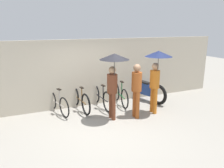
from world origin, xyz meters
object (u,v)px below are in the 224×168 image
Objects in this scene: parked_bicycle_1 at (80,99)px; parked_bicycle_3 at (120,94)px; parked_bicycle_0 at (58,103)px; pedestrian_trailing at (157,67)px; pedestrian_leading at (113,70)px; motorcycle at (144,89)px; parked_bicycle_2 at (101,97)px; pedestrian_center at (137,87)px.

parked_bicycle_1 is 1.54m from parked_bicycle_3.
pedestrian_trailing is (2.98, -1.36, 1.22)m from parked_bicycle_0.
pedestrian_leading is (1.50, -1.28, 1.22)m from parked_bicycle_0.
pedestrian_trailing reaches higher than motorcycle.
parked_bicycle_1 is 0.77m from parked_bicycle_2.
pedestrian_center is (-0.08, -1.34, 0.65)m from parked_bicycle_3.
pedestrian_center reaches higher than motorcycle.
parked_bicycle_2 is at bearing -64.06° from pedestrian_center.
pedestrian_leading is (-0.82, -1.22, 1.21)m from parked_bicycle_3.
pedestrian_leading reaches higher than parked_bicycle_1.
pedestrian_leading is at bearing -155.15° from parked_bicycle_1.
pedestrian_center is 0.82× the size of pedestrian_trailing.
parked_bicycle_2 reaches higher than parked_bicycle_3.
parked_bicycle_0 is 0.89× the size of parked_bicycle_2.
parked_bicycle_3 is 0.78× the size of motorcycle.
parked_bicycle_3 is 1.09m from motorcycle.
pedestrian_trailing is 0.99× the size of motorcycle.
pedestrian_center is at bearing -155.34° from parked_bicycle_2.
parked_bicycle_0 is 1.54m from parked_bicycle_2.
pedestrian_leading is at bearing 152.55° from parked_bicycle_3.
parked_bicycle_3 is 0.96× the size of pedestrian_center.
motorcycle is (1.09, 0.05, 0.06)m from parked_bicycle_3.
pedestrian_trailing reaches higher than parked_bicycle_1.
pedestrian_trailing is (1.48, -0.09, -0.00)m from pedestrian_leading.
motorcycle is at bearing -94.72° from parked_bicycle_1.
pedestrian_trailing reaches higher than pedestrian_center.
parked_bicycle_2 is 1.64m from pedestrian_center.
parked_bicycle_1 is 2.10m from pedestrian_center.
pedestrian_center is at bearing 2.45° from pedestrian_trailing.
pedestrian_trailing reaches higher than parked_bicycle_0.
motorcycle is at bearing -104.35° from parked_bicycle_0.
parked_bicycle_2 is 0.84× the size of motorcycle.
pedestrian_leading reaches higher than pedestrian_center.
pedestrian_center is 0.93m from pedestrian_trailing.
parked_bicycle_0 is 2.32m from pedestrian_leading.
pedestrian_trailing is at bearing -135.00° from parked_bicycle_2.
parked_bicycle_1 is 2.84m from pedestrian_trailing.
parked_bicycle_0 is 0.97× the size of parked_bicycle_3.
motorcycle is at bearing -107.40° from pedestrian_trailing.
parked_bicycle_2 is at bearing -106.54° from parked_bicycle_0.
parked_bicycle_3 is (1.54, -0.02, -0.01)m from parked_bicycle_1.
pedestrian_leading reaches higher than parked_bicycle_3.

